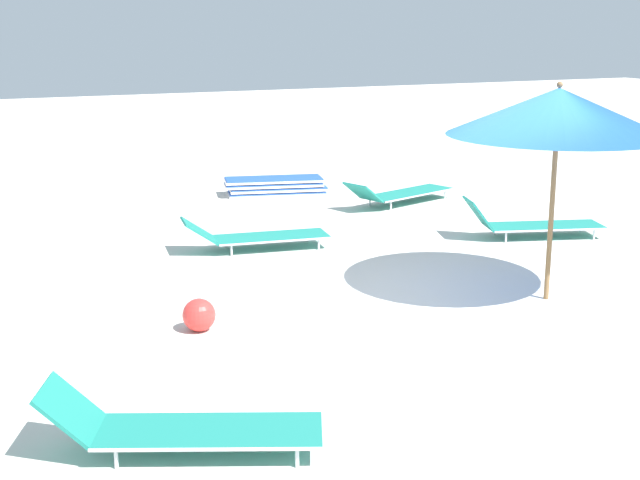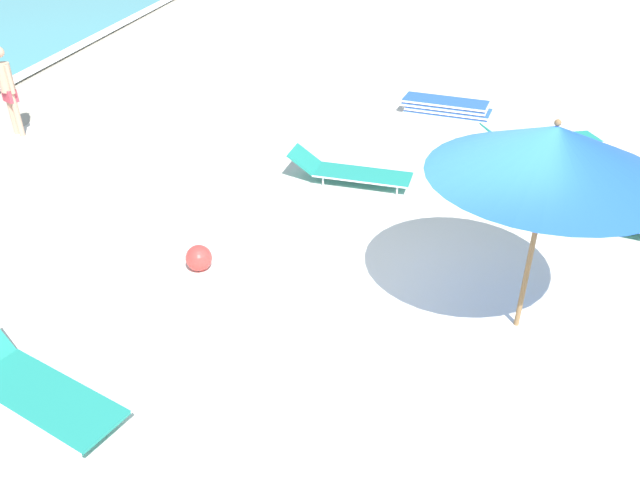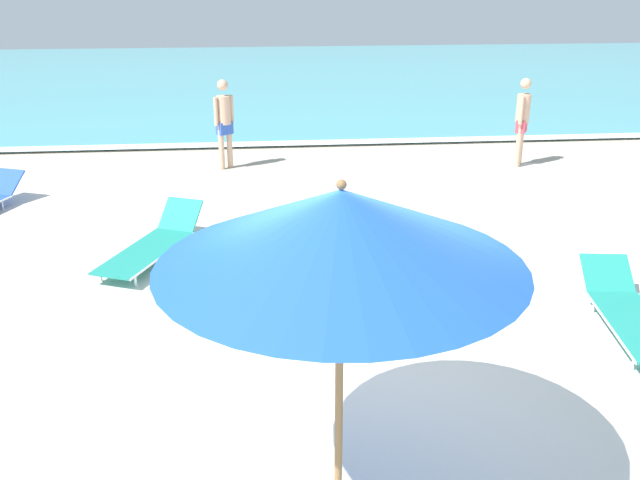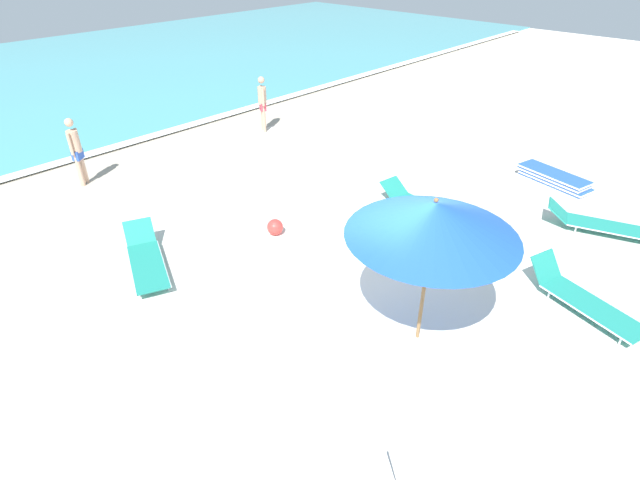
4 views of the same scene
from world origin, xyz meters
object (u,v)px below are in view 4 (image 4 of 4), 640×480
at_px(sun_lounger_near_water_left, 146,258).
at_px(sun_lounger_under_umbrella, 419,204).
at_px(beachgoer_strolling_adult, 76,148).
at_px(beach_ball, 275,227).
at_px(sun_lounger_beside_umbrella, 602,224).
at_px(beachgoer_shoreline_child, 262,101).
at_px(lounger_stack, 554,179).
at_px(sun_lounger_near_water_right, 583,298).
at_px(beach_umbrella, 434,219).

bearing_deg(sun_lounger_near_water_left, sun_lounger_under_umbrella, -2.24).
bearing_deg(beachgoer_strolling_adult, sun_lounger_near_water_left, -138.58).
height_order(sun_lounger_near_water_left, beach_ball, sun_lounger_near_water_left).
height_order(sun_lounger_under_umbrella, beachgoer_strolling_adult, beachgoer_strolling_adult).
bearing_deg(beachgoer_strolling_adult, sun_lounger_under_umbrella, -94.74).
bearing_deg(beach_ball, sun_lounger_near_water_left, 160.71).
relative_size(sun_lounger_beside_umbrella, sun_lounger_near_water_left, 1.09).
distance_m(beachgoer_shoreline_child, beach_ball, 6.68).
bearing_deg(sun_lounger_near_water_left, lounger_stack, -2.16).
xyz_separation_m(lounger_stack, sun_lounger_near_water_left, (-9.27, 4.35, 0.05)).
xyz_separation_m(beachgoer_strolling_adult, beach_ball, (1.70, -5.51, -0.82)).
relative_size(lounger_stack, sun_lounger_beside_umbrella, 0.84).
xyz_separation_m(sun_lounger_near_water_left, beach_ball, (2.59, -0.91, -0.04)).
bearing_deg(sun_lounger_under_umbrella, beachgoer_shoreline_child, 87.89).
bearing_deg(sun_lounger_near_water_right, beach_ball, 125.82).
height_order(sun_lounger_near_water_left, beachgoer_strolling_adult, beachgoer_strolling_adult).
relative_size(sun_lounger_under_umbrella, sun_lounger_beside_umbrella, 0.90).
distance_m(sun_lounger_near_water_right, beach_ball, 6.11).
height_order(beach_umbrella, sun_lounger_beside_umbrella, beach_umbrella).
xyz_separation_m(sun_lounger_beside_umbrella, sun_lounger_near_water_right, (-2.98, -0.62, 0.01)).
bearing_deg(beach_umbrella, sun_lounger_near_water_left, 111.76).
relative_size(sun_lounger_under_umbrella, sun_lounger_near_water_right, 0.99).
height_order(beach_umbrella, sun_lounger_near_water_left, beach_umbrella).
distance_m(sun_lounger_under_umbrella, beach_ball, 3.44).
bearing_deg(beachgoer_shoreline_child, sun_lounger_beside_umbrella, -144.74).
distance_m(beach_umbrella, beachgoer_shoreline_child, 10.47).
xyz_separation_m(sun_lounger_near_water_left, beachgoer_shoreline_child, (6.78, 4.23, 0.79)).
bearing_deg(beach_umbrella, sun_lounger_beside_umbrella, -10.80).
height_order(beach_umbrella, lounger_stack, beach_umbrella).
bearing_deg(sun_lounger_beside_umbrella, sun_lounger_near_water_left, 122.56).
height_order(lounger_stack, beach_ball, beach_ball).
bearing_deg(sun_lounger_near_water_right, lounger_stack, 43.37).
bearing_deg(beachgoer_strolling_adult, sun_lounger_near_water_right, -109.62).
distance_m(beach_umbrella, sun_lounger_beside_umbrella, 6.00).
relative_size(beach_umbrella, sun_lounger_under_umbrella, 1.19).
relative_size(sun_lounger_near_water_left, sun_lounger_near_water_right, 1.01).
height_order(beach_umbrella, beachgoer_strolling_adult, beach_umbrella).
bearing_deg(sun_lounger_near_water_right, sun_lounger_beside_umbrella, 28.75).
bearing_deg(lounger_stack, sun_lounger_beside_umbrella, -121.74).
relative_size(sun_lounger_beside_umbrella, beach_ball, 6.71).
xyz_separation_m(sun_lounger_under_umbrella, beachgoer_strolling_adult, (-4.68, 7.23, 0.79)).
bearing_deg(sun_lounger_under_umbrella, sun_lounger_beside_umbrella, -52.16).
bearing_deg(sun_lounger_beside_umbrella, beachgoer_shoreline_child, 75.60).
bearing_deg(sun_lounger_near_water_left, beach_ball, 3.69).
bearing_deg(beach_umbrella, sun_lounger_near_water_right, -33.21).
height_order(beachgoer_strolling_adult, beach_ball, beachgoer_strolling_adult).
relative_size(sun_lounger_near_water_left, beach_ball, 6.18).
relative_size(sun_lounger_under_umbrella, beachgoer_shoreline_child, 1.22).
relative_size(beach_umbrella, lounger_stack, 1.27).
bearing_deg(sun_lounger_beside_umbrella, sun_lounger_under_umbrella, 101.25).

